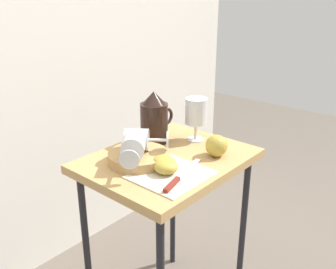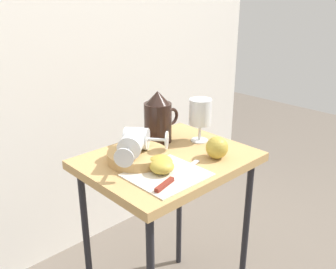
{
  "view_description": "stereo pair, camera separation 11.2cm",
  "coord_description": "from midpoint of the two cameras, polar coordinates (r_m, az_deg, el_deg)",
  "views": [
    {
      "loc": [
        -0.87,
        -0.76,
        1.2
      ],
      "look_at": [
        0.0,
        0.0,
        0.76
      ],
      "focal_mm": 40.08,
      "sensor_mm": 36.0,
      "label": 1
    },
    {
      "loc": [
        -0.79,
        -0.84,
        1.2
      ],
      "look_at": [
        0.0,
        0.0,
        0.76
      ],
      "focal_mm": 40.08,
      "sensor_mm": 36.0,
      "label": 2
    }
  ],
  "objects": [
    {
      "name": "knife",
      "position": [
        1.1,
        3.59,
        -6.84
      ],
      "size": [
        0.24,
        0.08,
        0.01
      ],
      "color": "silver",
      "rests_on": "linen_napkin"
    },
    {
      "name": "wine_glass_tipped_far",
      "position": [
        1.22,
        -1.98,
        -0.65
      ],
      "size": [
        0.14,
        0.15,
        0.07
      ],
      "color": "silver",
      "rests_on": "basket_tray"
    },
    {
      "name": "wine_glass_upright",
      "position": [
        1.37,
        7.29,
        3.07
      ],
      "size": [
        0.08,
        0.08,
        0.16
      ],
      "color": "silver",
      "rests_on": "table"
    },
    {
      "name": "wine_glass_tipped_near",
      "position": [
        1.17,
        -2.91,
        -1.62
      ],
      "size": [
        0.16,
        0.15,
        0.07
      ],
      "color": "silver",
      "rests_on": "basket_tray"
    },
    {
      "name": "linen_napkin",
      "position": [
        1.14,
        2.67,
        -6.2
      ],
      "size": [
        0.22,
        0.2,
        0.0
      ],
      "primitive_type": "cube",
      "rotation": [
        0.0,
        0.0,
        -0.0
      ],
      "color": "beige",
      "rests_on": "table"
    },
    {
      "name": "pitcher",
      "position": [
        1.37,
        0.84,
        2.01
      ],
      "size": [
        0.15,
        0.1,
        0.19
      ],
      "color": "black",
      "rests_on": "table"
    },
    {
      "name": "basket_tray",
      "position": [
        1.23,
        -2.07,
        -3.36
      ],
      "size": [
        0.2,
        0.2,
        0.03
      ],
      "primitive_type": "cylinder",
      "color": "tan",
      "rests_on": "table"
    },
    {
      "name": "apple_half_left",
      "position": [
        1.14,
        1.89,
        -4.93
      ],
      "size": [
        0.07,
        0.07,
        0.04
      ],
      "primitive_type": "ellipsoid",
      "color": "#B29938",
      "rests_on": "linen_napkin"
    },
    {
      "name": "curtain_drape",
      "position": [
        1.67,
        -13.76,
        14.53
      ],
      "size": [
        2.4,
        0.03,
        2.06
      ],
      "primitive_type": "cube",
      "color": "silver",
      "rests_on": "ground_plane"
    },
    {
      "name": "table",
      "position": [
        1.3,
        2.49,
        -6.38
      ],
      "size": [
        0.55,
        0.43,
        0.68
      ],
      "color": "tan",
      "rests_on": "ground_plane"
    },
    {
      "name": "apple_half_right",
      "position": [
        1.17,
        1.63,
        -4.25
      ],
      "size": [
        0.07,
        0.07,
        0.04
      ],
      "primitive_type": "ellipsoid",
      "color": "#B29938",
      "rests_on": "linen_napkin"
    },
    {
      "name": "apple_whole",
      "position": [
        1.26,
        10.0,
        -2.02
      ],
      "size": [
        0.07,
        0.07,
        0.07
      ],
      "primitive_type": "sphere",
      "color": "#B29938",
      "rests_on": "table"
    }
  ]
}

